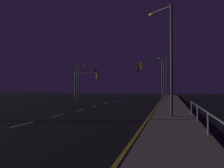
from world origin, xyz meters
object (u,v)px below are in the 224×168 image
Objects in this scene: street_lamp_median at (168,50)px; street_lamp_far_end at (165,73)px; traffic_light_mid_right at (85,77)px; traffic_light_far_center at (152,74)px; street_lamp_across_street at (80,77)px; traffic_light_far_right at (153,73)px; traffic_light_near_right at (85,80)px.

street_lamp_far_end is at bearing 91.66° from street_lamp_median.
street_lamp_far_end reaches higher than traffic_light_mid_right.
traffic_light_far_center is 0.76× the size of street_lamp_far_end.
street_lamp_far_end is 1.14× the size of street_lamp_across_street.
traffic_light_mid_right is 13.01m from traffic_light_far_right.
street_lamp_median is 1.18× the size of street_lamp_across_street.
traffic_light_far_center reaches higher than traffic_light_near_right.
street_lamp_median is 1.03× the size of street_lamp_far_end.
street_lamp_median is at bearing -80.83° from traffic_light_far_right.
traffic_light_mid_right is 2.30m from street_lamp_across_street.
street_lamp_median is at bearing -51.34° from traffic_light_near_right.
street_lamp_median is (13.51, -16.89, 1.37)m from traffic_light_near_right.
traffic_light_mid_right reaches higher than traffic_light_near_right.
traffic_light_near_right is 0.73× the size of street_lamp_across_street.
street_lamp_far_end is (12.84, 6.28, 1.21)m from traffic_light_near_right.
traffic_light_far_center is 3.49m from traffic_light_far_right.
street_lamp_across_street is at bearing 166.27° from traffic_light_far_center.
street_lamp_median is at bearing -88.34° from street_lamp_far_end.
street_lamp_far_end is (13.38, 5.10, 0.76)m from traffic_light_mid_right.
street_lamp_across_street is (-1.65, 1.59, 0.14)m from traffic_light_mid_right.
traffic_light_far_right is (0.36, -3.47, -0.11)m from traffic_light_far_center.
street_lamp_across_street reaches higher than traffic_light_far_center.
traffic_light_far_right is 0.86× the size of street_lamp_across_street.
street_lamp_median reaches higher than traffic_light_mid_right.
street_lamp_across_street is (-13.61, 6.70, -0.07)m from traffic_light_far_right.
traffic_light_mid_right is 1.15× the size of traffic_light_near_right.
street_lamp_across_street is (-2.19, 2.78, 0.58)m from traffic_light_near_right.
traffic_light_far_right is at bearing -18.98° from traffic_light_near_right.
street_lamp_median reaches higher than traffic_light_near_right.
traffic_light_near_right is 0.63× the size of street_lamp_far_end.
street_lamp_across_street is at bearing 128.27° from traffic_light_near_right.
traffic_light_far_right is 15.17m from street_lamp_across_street.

